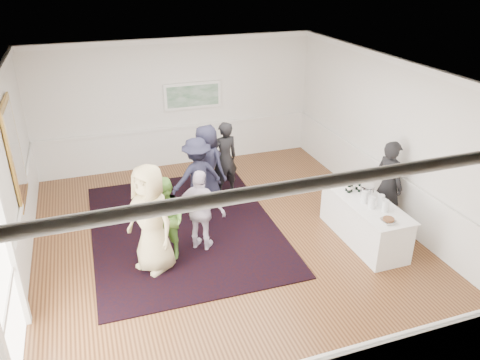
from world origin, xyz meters
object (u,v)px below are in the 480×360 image
object	(u,v)px
guest_lilac	(201,211)
guest_dark_a	(197,176)
ice_bucket	(367,192)
serving_table	(364,220)
guest_navy	(207,164)
guest_dark_b	(225,159)
guest_green	(166,219)
nut_bowl	(388,220)
guest_tan	(151,219)
bartender	(389,184)

from	to	relation	value
guest_lilac	guest_dark_a	distance (m)	1.35
guest_lilac	ice_bucket	xyz separation A→B (m)	(3.03, -0.60, 0.17)
serving_table	guest_navy	xyz separation A→B (m)	(-2.36, 2.47, 0.46)
guest_dark_b	guest_navy	size ratio (longest dim) A/B	0.97
guest_green	nut_bowl	distance (m)	3.81
guest_lilac	nut_bowl	distance (m)	3.24
ice_bucket	guest_tan	bearing A→B (deg)	175.92
ice_bucket	guest_dark_b	bearing A→B (deg)	127.39
guest_tan	guest_navy	distance (m)	2.58
guest_lilac	ice_bucket	world-z (taller)	guest_lilac
guest_dark_a	nut_bowl	xyz separation A→B (m)	(2.60, -2.83, 0.04)
bartender	guest_tan	xyz separation A→B (m)	(-4.61, 0.05, 0.07)
guest_green	guest_dark_b	distance (m)	2.67
guest_tan	guest_navy	size ratio (longest dim) A/B	1.10
guest_tan	guest_lilac	distance (m)	1.01
guest_navy	ice_bucket	world-z (taller)	guest_navy
guest_green	guest_dark_a	distance (m)	1.68
nut_bowl	bartender	bearing A→B (deg)	54.89
serving_table	guest_tan	world-z (taller)	guest_tan
bartender	guest_navy	size ratio (longest dim) A/B	1.02
guest_lilac	ice_bucket	bearing A→B (deg)	-155.02
guest_tan	guest_dark_b	world-z (taller)	guest_tan
serving_table	guest_green	distance (m)	3.69
serving_table	ice_bucket	bearing A→B (deg)	57.80
serving_table	guest_dark_b	world-z (taller)	guest_dark_b
serving_table	guest_dark_b	size ratio (longest dim) A/B	1.21
nut_bowl	ice_bucket	bearing A→B (deg)	79.92
guest_tan	guest_navy	xyz separation A→B (m)	(1.53, 2.07, -0.09)
bartender	guest_dark_a	xyz separation A→B (m)	(-3.40, 1.69, -0.06)
guest_dark_b	ice_bucket	distance (m)	3.25
guest_lilac	nut_bowl	size ratio (longest dim) A/B	5.82
guest_lilac	guest_tan	bearing A→B (deg)	54.78
guest_tan	guest_green	bearing A→B (deg)	96.69
guest_dark_a	nut_bowl	bearing A→B (deg)	122.77
guest_tan	guest_navy	world-z (taller)	guest_tan
guest_green	guest_navy	xyz separation A→B (m)	(1.25, 1.82, 0.11)
bartender	guest_lilac	world-z (taller)	bartender
guest_navy	guest_green	bearing A→B (deg)	108.29
guest_dark_a	nut_bowl	size ratio (longest dim) A/B	6.21
guest_lilac	guest_dark_b	xyz separation A→B (m)	(1.06, 1.98, 0.07)
guest_tan	guest_lilac	size ratio (longest dim) A/B	1.24
guest_dark_b	ice_bucket	xyz separation A→B (m)	(1.97, -2.58, 0.10)
serving_table	bartender	bearing A→B (deg)	26.08
guest_dark_a	guest_dark_b	world-z (taller)	guest_dark_b
guest_navy	nut_bowl	size ratio (longest dim) A/B	6.54
guest_navy	nut_bowl	world-z (taller)	guest_navy
guest_navy	ice_bucket	distance (m)	3.39
serving_table	nut_bowl	size ratio (longest dim) A/B	7.70
serving_table	ice_bucket	world-z (taller)	ice_bucket
guest_green	guest_dark_b	size ratio (longest dim) A/B	0.90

